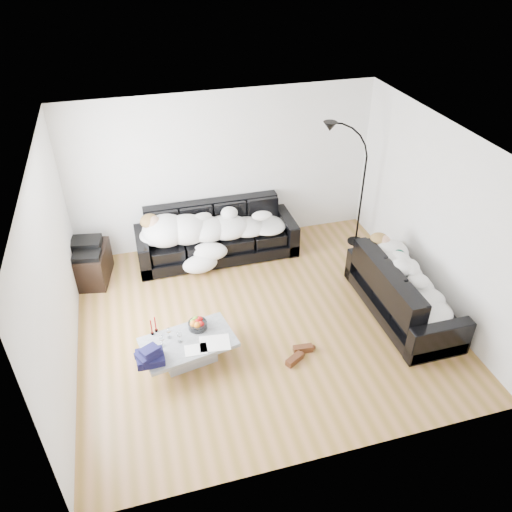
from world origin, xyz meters
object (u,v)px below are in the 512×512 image
object	(u,v)px
stereo	(86,247)
sofa_back	(217,233)
sofa_right	(404,290)
sleeper_back	(217,223)
floor_lamp	(362,192)
shoes	(299,354)
wine_glass_c	(180,337)
coffee_table	(189,350)
candle_right	(155,324)
wine_glass_a	(169,333)
wine_glass_b	(162,341)
candle_left	(151,328)
fruit_bowl	(198,324)
sleeper_right	(407,277)
av_cabinet	(90,265)

from	to	relation	value
stereo	sofa_back	bearing A→B (deg)	12.87
sofa_right	sleeper_back	size ratio (longest dim) A/B	0.91
floor_lamp	shoes	bearing A→B (deg)	-151.23
stereo	floor_lamp	distance (m)	4.45
wine_glass_c	floor_lamp	size ratio (longest dim) A/B	0.09
coffee_table	candle_right	xyz separation A→B (m)	(-0.36, 0.28, 0.28)
wine_glass_a	shoes	xyz separation A→B (m)	(1.58, -0.45, -0.36)
stereo	wine_glass_b	bearing A→B (deg)	-58.46
wine_glass_a	wine_glass_b	size ratio (longest dim) A/B	0.92
sleeper_back	candle_left	xyz separation A→B (m)	(-1.26, -1.97, -0.19)
sofa_right	candle_right	size ratio (longest dim) A/B	8.71
wine_glass_b	shoes	size ratio (longest dim) A/B	0.40
candle_right	floor_lamp	xyz separation A→B (m)	(3.61, 1.72, 0.53)
fruit_bowl	floor_lamp	bearing A→B (deg)	30.23
sofa_back	wine_glass_b	world-z (taller)	sofa_back
floor_lamp	coffee_table	bearing A→B (deg)	-170.56
sleeper_back	coffee_table	bearing A→B (deg)	-110.90
sofa_back	coffee_table	bearing A→B (deg)	-110.48
sofa_right	coffee_table	bearing A→B (deg)	92.22
sleeper_back	fruit_bowl	xyz separation A→B (m)	(-0.68, -2.01, -0.23)
candle_right	floor_lamp	distance (m)	4.03
sofa_back	stereo	world-z (taller)	sofa_back
wine_glass_b	floor_lamp	world-z (taller)	floor_lamp
coffee_table	sofa_right	bearing A→B (deg)	2.22
candle_left	floor_lamp	bearing A→B (deg)	25.65
sofa_right	wine_glass_b	distance (m)	3.38
candle_left	shoes	bearing A→B (deg)	-17.72
fruit_bowl	candle_left	xyz separation A→B (m)	(-0.58, 0.04, 0.04)
fruit_bowl	candle_left	size ratio (longest dim) A/B	1.08
sleeper_right	sofa_right	bearing A→B (deg)	-180.00
floor_lamp	sleeper_right	bearing A→B (deg)	-117.67
candle_left	av_cabinet	xyz separation A→B (m)	(-0.77, 1.90, -0.18)
sleeper_back	candle_left	bearing A→B (deg)	-122.61
sofa_right	av_cabinet	xyz separation A→B (m)	(-4.25, 2.02, -0.14)
sleeper_right	wine_glass_b	bearing A→B (deg)	92.07
sleeper_right	candle_left	bearing A→B (deg)	88.00
shoes	floor_lamp	xyz separation A→B (m)	(1.89, 2.33, 0.93)
wine_glass_b	floor_lamp	size ratio (longest dim) A/B	0.09
sleeper_back	coffee_table	size ratio (longest dim) A/B	1.92
sofa_back	wine_glass_b	xyz separation A→B (m)	(-1.16, -2.26, -0.01)
wine_glass_b	floor_lamp	bearing A→B (deg)	29.37
fruit_bowl	shoes	distance (m)	1.36
wine_glass_c	shoes	distance (m)	1.54
sofa_back	candle_left	xyz separation A→B (m)	(-1.26, -2.02, 0.02)
sofa_back	candle_left	distance (m)	2.38
av_cabinet	stereo	bearing A→B (deg)	0.00
sleeper_back	candle_left	size ratio (longest dim) A/B	9.73
candle_left	coffee_table	bearing A→B (deg)	-30.00
coffee_table	wine_glass_b	distance (m)	0.40
sofa_right	sleeper_back	xyz separation A→B (m)	(-2.22, 2.09, 0.23)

